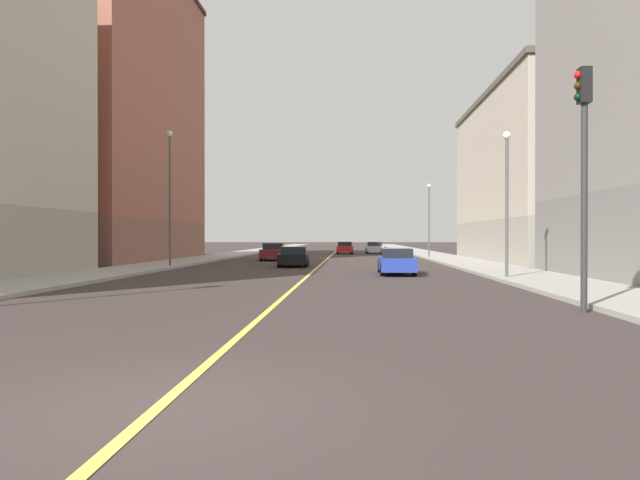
% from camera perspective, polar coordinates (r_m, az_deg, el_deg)
% --- Properties ---
extents(ground_plane, '(400.00, 400.00, 0.00)m').
position_cam_1_polar(ground_plane, '(6.90, -15.75, -15.80)').
color(ground_plane, '#372E2D').
rests_on(ground_plane, ground).
extents(sidewalk_left, '(3.88, 168.00, 0.15)m').
position_cam_1_polar(sidewalk_left, '(55.90, 11.69, -1.58)').
color(sidewalk_left, '#9E9B93').
rests_on(sidewalk_left, ground).
extents(sidewalk_right, '(3.88, 168.00, 0.15)m').
position_cam_1_polar(sidewalk_right, '(56.70, -9.50, -1.55)').
color(sidewalk_right, '#9E9B93').
rests_on(sidewalk_right, ground).
extents(lane_center_stripe, '(0.16, 154.00, 0.01)m').
position_cam_1_polar(lane_center_stripe, '(55.35, 1.02, -1.66)').
color(lane_center_stripe, '#E5D14C').
rests_on(lane_center_stripe, ground).
extents(building_left_mid, '(8.34, 22.37, 12.93)m').
position_cam_1_polar(building_left_mid, '(46.68, 21.01, 5.90)').
color(building_left_mid, '#9D9688').
rests_on(building_left_mid, ground).
extents(building_right_midblock, '(8.34, 21.70, 23.99)m').
position_cam_1_polar(building_right_midblock, '(48.74, -19.57, 12.25)').
color(building_right_midblock, brown).
rests_on(building_right_midblock, ground).
extents(traffic_light_left_near, '(0.40, 0.32, 6.19)m').
position_cam_1_polar(traffic_light_left_near, '(15.86, 25.07, 7.81)').
color(traffic_light_left_near, '#2D2D2D').
rests_on(traffic_light_left_near, ground).
extents(street_lamp_left_near, '(0.36, 0.36, 6.44)m').
position_cam_1_polar(street_lamp_left_near, '(26.44, 18.35, 5.05)').
color(street_lamp_left_near, '#4C4C51').
rests_on(street_lamp_left_near, ground).
extents(street_lamp_right_near, '(0.36, 0.36, 8.29)m').
position_cam_1_polar(street_lamp_right_near, '(35.99, -14.91, 5.35)').
color(street_lamp_right_near, '#4C4C51').
rests_on(street_lamp_right_near, ground).
extents(street_lamp_left_far, '(0.36, 0.36, 6.51)m').
position_cam_1_polar(street_lamp_left_far, '(51.29, 10.95, 2.79)').
color(street_lamp_left_far, '#4C4C51').
rests_on(street_lamp_left_far, ground).
extents(car_blue, '(1.78, 4.55, 1.33)m').
position_cam_1_polar(car_blue, '(29.18, 7.71, -2.16)').
color(car_blue, '#23389E').
rests_on(car_blue, ground).
extents(car_red, '(1.94, 4.50, 1.37)m').
position_cam_1_polar(car_red, '(63.84, 2.50, -0.81)').
color(car_red, red).
rests_on(car_red, ground).
extents(car_silver, '(1.99, 4.12, 1.34)m').
position_cam_1_polar(car_silver, '(64.72, 5.51, -0.79)').
color(car_silver, silver).
rests_on(car_silver, ground).
extents(car_maroon, '(2.06, 4.68, 1.42)m').
position_cam_1_polar(car_maroon, '(46.44, -4.72, -1.21)').
color(car_maroon, maroon).
rests_on(car_maroon, ground).
extents(car_black, '(2.04, 4.44, 1.28)m').
position_cam_1_polar(car_black, '(36.72, -2.67, -1.70)').
color(car_black, black).
rests_on(car_black, ground).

